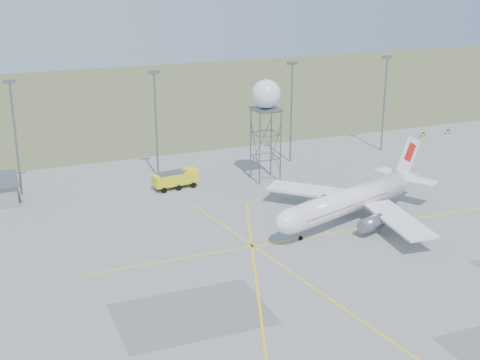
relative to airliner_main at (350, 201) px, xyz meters
name	(u,v)px	position (x,y,z in m)	size (l,w,h in m)	color
ground	(409,343)	(-12.33, -33.09, -3.56)	(400.00, 400.00, 0.00)	gray
grass_strip	(124,100)	(-12.33, 106.91, -3.55)	(400.00, 120.00, 0.03)	#5F6538
mast_a	(15,128)	(-47.33, 32.91, 8.51)	(2.20, 0.50, 20.50)	slate
mast_b	(156,116)	(-22.33, 32.91, 8.51)	(2.20, 0.50, 20.50)	slate
mast_c	(291,104)	(5.67, 32.91, 8.51)	(2.20, 0.50, 20.50)	slate
mast_d	(385,96)	(27.67, 32.91, 8.51)	(2.20, 0.50, 20.50)	slate
taxi_sign_near	(424,133)	(43.27, 38.90, -2.67)	(1.60, 0.17, 1.20)	black
taxi_sign_far	(448,130)	(50.27, 38.90, -2.67)	(1.60, 0.17, 1.20)	black
airliner_main	(350,201)	(0.00, 0.00, 0.00)	(33.29, 31.38, 11.62)	white
radar_tower	(266,125)	(-3.95, 24.04, 7.15)	(5.27, 5.27, 19.09)	slate
fire_truck	(177,180)	(-20.76, 25.94, -1.98)	(8.49, 4.13, 3.28)	yellow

